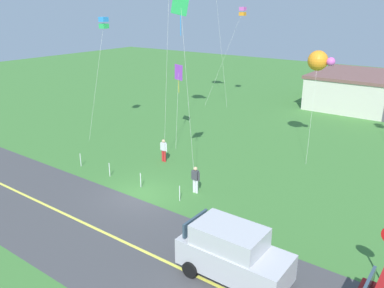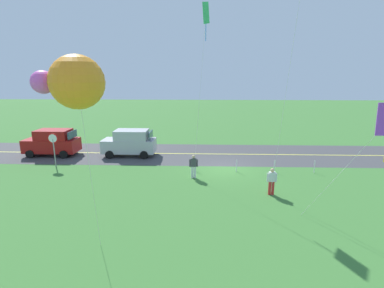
{
  "view_description": "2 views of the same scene",
  "coord_description": "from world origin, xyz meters",
  "px_view_note": "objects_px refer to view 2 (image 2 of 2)",
  "views": [
    {
      "loc": [
        14.31,
        -14.74,
        10.28
      ],
      "look_at": [
        0.53,
        4.08,
        2.04
      ],
      "focal_mm": 37.04,
      "sensor_mm": 36.0,
      "label": 1
    },
    {
      "loc": [
        1.7,
        20.33,
        6.77
      ],
      "look_at": [
        2.29,
        4.16,
        2.86
      ],
      "focal_mm": 26.88,
      "sensor_mm": 36.0,
      "label": 2
    }
  ],
  "objects_px": {
    "car_suv_foreground": "(130,143)",
    "kite_cyan_top": "(75,82)",
    "person_adult_companion": "(272,181)",
    "person_adult_near": "(194,166)",
    "stop_sign": "(53,143)",
    "car_parked_east_near": "(52,142)",
    "kite_red_low": "(206,17)"
  },
  "relations": [
    {
      "from": "car_suv_foreground",
      "to": "kite_cyan_top",
      "type": "distance_m",
      "value": 17.27
    },
    {
      "from": "person_adult_companion",
      "to": "kite_cyan_top",
      "type": "bearing_deg",
      "value": -5.81
    },
    {
      "from": "person_adult_near",
      "to": "car_suv_foreground",
      "type": "bearing_deg",
      "value": -169.12
    },
    {
      "from": "stop_sign",
      "to": "person_adult_companion",
      "type": "xyz_separation_m",
      "value": [
        -15.12,
        4.76,
        -0.94
      ]
    },
    {
      "from": "car_parked_east_near",
      "to": "kite_red_low",
      "type": "relative_size",
      "value": 0.4
    },
    {
      "from": "car_parked_east_near",
      "to": "kite_red_low",
      "type": "distance_m",
      "value": 16.53
    },
    {
      "from": "person_adult_companion",
      "to": "car_parked_east_near",
      "type": "bearing_deg",
      "value": -79.21
    },
    {
      "from": "person_adult_near",
      "to": "person_adult_companion",
      "type": "height_order",
      "value": "same"
    },
    {
      "from": "car_suv_foreground",
      "to": "person_adult_near",
      "type": "height_order",
      "value": "car_suv_foreground"
    },
    {
      "from": "car_suv_foreground",
      "to": "kite_red_low",
      "type": "distance_m",
      "value": 12.07
    },
    {
      "from": "car_suv_foreground",
      "to": "kite_cyan_top",
      "type": "height_order",
      "value": "kite_cyan_top"
    },
    {
      "from": "car_parked_east_near",
      "to": "kite_cyan_top",
      "type": "distance_m",
      "value": 19.44
    },
    {
      "from": "car_suv_foreground",
      "to": "person_adult_companion",
      "type": "relative_size",
      "value": 2.75
    },
    {
      "from": "car_parked_east_near",
      "to": "car_suv_foreground",
      "type": "bearing_deg",
      "value": -179.16
    },
    {
      "from": "car_suv_foreground",
      "to": "kite_cyan_top",
      "type": "xyz_separation_m",
      "value": [
        -2.86,
        16.15,
        5.43
      ]
    },
    {
      "from": "kite_red_low",
      "to": "person_adult_companion",
      "type": "bearing_deg",
      "value": 142.91
    },
    {
      "from": "stop_sign",
      "to": "person_adult_companion",
      "type": "bearing_deg",
      "value": 162.51
    },
    {
      "from": "car_suv_foreground",
      "to": "kite_cyan_top",
      "type": "relative_size",
      "value": 0.6
    },
    {
      "from": "stop_sign",
      "to": "kite_red_low",
      "type": "bearing_deg",
      "value": 170.68
    },
    {
      "from": "person_adult_near",
      "to": "kite_cyan_top",
      "type": "relative_size",
      "value": 0.22
    },
    {
      "from": "car_parked_east_near",
      "to": "kite_cyan_top",
      "type": "bearing_deg",
      "value": 120.71
    },
    {
      "from": "car_parked_east_near",
      "to": "stop_sign",
      "type": "height_order",
      "value": "stop_sign"
    },
    {
      "from": "person_adult_companion",
      "to": "person_adult_near",
      "type": "bearing_deg",
      "value": -84.12
    },
    {
      "from": "car_parked_east_near",
      "to": "person_adult_companion",
      "type": "height_order",
      "value": "car_parked_east_near"
    },
    {
      "from": "kite_red_low",
      "to": "car_parked_east_near",
      "type": "bearing_deg",
      "value": -20.6
    },
    {
      "from": "car_parked_east_near",
      "to": "stop_sign",
      "type": "distance_m",
      "value": 3.54
    },
    {
      "from": "stop_sign",
      "to": "kite_red_low",
      "type": "height_order",
      "value": "kite_red_low"
    },
    {
      "from": "person_adult_companion",
      "to": "car_suv_foreground",
      "type": "bearing_deg",
      "value": -92.21
    },
    {
      "from": "stop_sign",
      "to": "person_adult_companion",
      "type": "height_order",
      "value": "stop_sign"
    },
    {
      "from": "stop_sign",
      "to": "person_adult_near",
      "type": "height_order",
      "value": "stop_sign"
    },
    {
      "from": "car_suv_foreground",
      "to": "person_adult_near",
      "type": "xyz_separation_m",
      "value": [
        -5.58,
        5.27,
        -0.29
      ]
    },
    {
      "from": "car_parked_east_near",
      "to": "stop_sign",
      "type": "bearing_deg",
      "value": 119.47
    }
  ]
}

